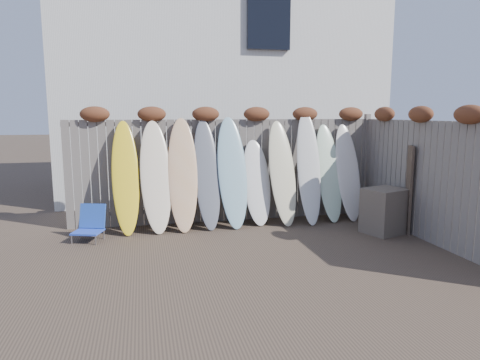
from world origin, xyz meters
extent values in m
plane|color=#493A2D|center=(0.00, 0.00, 0.00)|extent=(80.00, 80.00, 0.00)
cube|color=slate|center=(0.00, 2.40, 1.00)|extent=(6.00, 0.10, 2.00)
cube|color=slate|center=(3.00, 2.40, 1.05)|extent=(0.10, 0.10, 2.10)
ellipsoid|color=brown|center=(-2.40, 2.36, 2.10)|extent=(0.52, 0.28, 0.28)
ellipsoid|color=brown|center=(-1.40, 2.36, 2.10)|extent=(0.52, 0.28, 0.28)
ellipsoid|color=brown|center=(-0.40, 2.36, 2.10)|extent=(0.52, 0.28, 0.28)
ellipsoid|color=brown|center=(0.60, 2.36, 2.10)|extent=(0.52, 0.28, 0.28)
ellipsoid|color=brown|center=(1.60, 2.36, 2.10)|extent=(0.52, 0.28, 0.28)
ellipsoid|color=brown|center=(2.60, 2.36, 2.10)|extent=(0.52, 0.28, 0.28)
cube|color=slate|center=(3.00, 0.20, 1.00)|extent=(0.10, 4.40, 2.00)
ellipsoid|color=brown|center=(2.96, -0.50, 2.10)|extent=(0.28, 0.56, 0.28)
ellipsoid|color=brown|center=(2.96, 0.60, 2.10)|extent=(0.28, 0.56, 0.28)
ellipsoid|color=brown|center=(2.96, 1.70, 2.10)|extent=(0.28, 0.56, 0.28)
cube|color=silver|center=(0.50, 6.50, 3.00)|extent=(8.00, 5.00, 6.00)
cube|color=black|center=(1.30, 3.95, 4.20)|extent=(1.00, 0.12, 1.30)
cube|color=blue|center=(-2.53, 1.52, 0.17)|extent=(0.54, 0.51, 0.03)
cube|color=#234CB2|center=(-2.46, 1.72, 0.39)|extent=(0.46, 0.27, 0.41)
cylinder|color=#A5A4AC|center=(-2.77, 1.43, 0.08)|extent=(0.03, 0.03, 0.17)
cylinder|color=#A3A3AA|center=(-2.67, 1.74, 0.08)|extent=(0.03, 0.03, 0.17)
cylinder|color=#A8A7AE|center=(-2.38, 1.30, 0.08)|extent=(0.03, 0.03, 0.17)
cylinder|color=silver|center=(-2.28, 1.62, 0.08)|extent=(0.03, 0.03, 0.17)
cube|color=brown|center=(2.57, 0.89, 0.40)|extent=(0.84, 0.77, 0.80)
cube|color=#433129|center=(3.08, 1.12, 0.78)|extent=(0.41, 0.99, 1.57)
ellipsoid|color=yellow|center=(-1.90, 1.98, 1.00)|extent=(0.51, 0.74, 1.99)
ellipsoid|color=#F3E0C0|center=(-1.38, 1.96, 1.00)|extent=(0.60, 0.75, 1.99)
ellipsoid|color=#E7A485|center=(-0.89, 1.96, 1.02)|extent=(0.57, 0.75, 2.04)
ellipsoid|color=slate|center=(-0.44, 1.99, 1.00)|extent=(0.52, 0.74, 2.01)
ellipsoid|color=#8BB6C6|center=(0.03, 1.98, 1.03)|extent=(0.58, 0.75, 2.06)
ellipsoid|color=white|center=(0.53, 2.05, 0.81)|extent=(0.58, 0.62, 1.61)
ellipsoid|color=beige|center=(1.01, 1.95, 0.99)|extent=(0.58, 0.75, 1.98)
ellipsoid|color=silver|center=(1.54, 1.94, 1.08)|extent=(0.52, 0.80, 2.15)
ellipsoid|color=silver|center=(1.99, 2.01, 0.95)|extent=(0.53, 0.70, 1.90)
ellipsoid|color=silver|center=(2.40, 2.01, 0.95)|extent=(0.52, 0.70, 1.90)
camera|label=1|loc=(-1.60, -5.75, 2.12)|focal=32.00mm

